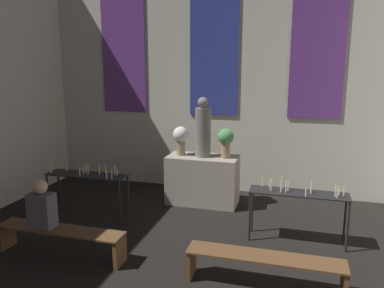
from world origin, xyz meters
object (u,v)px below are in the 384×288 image
at_px(altar, 203,180).
at_px(flower_vase_right, 226,140).
at_px(candle_rack_left, 87,180).
at_px(candle_rack_right, 298,199).
at_px(statue, 203,130).
at_px(pew_back_right, 264,264).
at_px(flower_vase_left, 181,137).
at_px(pew_back_left, 60,236).
at_px(person_seated, 42,206).

bearing_deg(altar, flower_vase_right, 0.00).
distance_m(candle_rack_left, candle_rack_right, 3.71).
relative_size(statue, candle_rack_right, 0.78).
xyz_separation_m(candle_rack_left, pew_back_right, (3.32, -1.42, -0.40)).
distance_m(statue, candle_rack_left, 2.39).
relative_size(statue, flower_vase_left, 2.03).
height_order(candle_rack_right, pew_back_left, candle_rack_right).
relative_size(altar, candle_rack_left, 0.94).
bearing_deg(person_seated, flower_vase_left, 64.52).
bearing_deg(person_seated, statue, 57.11).
relative_size(candle_rack_right, person_seated, 2.09).
bearing_deg(pew_back_left, candle_rack_left, 105.19).
distance_m(candle_rack_right, pew_back_left, 3.64).
relative_size(flower_vase_left, pew_back_left, 0.30).
bearing_deg(person_seated, flower_vase_right, 50.76).
bearing_deg(person_seated, candle_rack_right, 21.51).
bearing_deg(person_seated, pew_back_right, 0.00).
xyz_separation_m(statue, candle_rack_left, (-1.85, -1.28, -0.80)).
bearing_deg(person_seated, altar, 57.11).
height_order(flower_vase_left, candle_rack_left, flower_vase_left).
relative_size(flower_vase_left, candle_rack_left, 0.39).
bearing_deg(flower_vase_right, person_seated, -129.24).
distance_m(flower_vase_right, candle_rack_right, 1.99).
xyz_separation_m(flower_vase_left, pew_back_right, (1.93, -2.70, -1.02)).
bearing_deg(candle_rack_left, flower_vase_left, 42.44).
bearing_deg(statue, candle_rack_left, -145.46).
xyz_separation_m(flower_vase_right, candle_rack_right, (1.40, -1.28, -0.62)).
relative_size(candle_rack_left, pew_back_right, 0.77).
relative_size(flower_vase_left, person_seated, 0.81).
bearing_deg(statue, altar, 0.00).
bearing_deg(candle_rack_left, person_seated, -85.55).
relative_size(statue, pew_back_right, 0.60).
bearing_deg(pew_back_right, candle_rack_right, 74.62).
distance_m(statue, flower_vase_left, 0.49).
xyz_separation_m(flower_vase_left, flower_vase_right, (0.92, 0.00, 0.00)).
bearing_deg(statue, pew_back_right, -61.42).
bearing_deg(flower_vase_right, candle_rack_left, -151.11).
bearing_deg(altar, candle_rack_left, -145.46).
xyz_separation_m(flower_vase_right, person_seated, (-2.20, -2.70, -0.59)).
relative_size(pew_back_left, pew_back_right, 1.00).
bearing_deg(altar, flower_vase_left, 180.00).
bearing_deg(candle_rack_right, candle_rack_left, -180.00).
relative_size(altar, flower_vase_left, 2.43).
height_order(flower_vase_left, candle_rack_right, flower_vase_left).
bearing_deg(altar, statue, 0.00).
bearing_deg(candle_rack_left, flower_vase_right, 28.89).
bearing_deg(altar, pew_back_right, -61.42).
xyz_separation_m(pew_back_left, pew_back_right, (2.94, 0.00, 0.00)).
xyz_separation_m(flower_vase_left, pew_back_left, (-1.01, -2.70, -1.02)).
height_order(flower_vase_right, pew_back_right, flower_vase_right).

